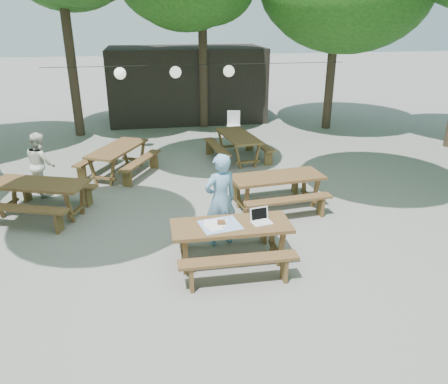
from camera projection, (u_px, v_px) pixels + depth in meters
ground at (213, 240)px, 8.32m from camera, size 80.00×80.00×0.00m
pavilion at (186, 84)px, 17.44m from camera, size 6.00×3.00×2.80m
main_picnic_table at (231, 243)px, 7.41m from camera, size 2.00×1.58×0.75m
picnic_table_nw at (40, 199)px, 9.20m from camera, size 2.32×2.12×0.75m
picnic_table_ne at (276, 191)px, 9.59m from camera, size 2.08×1.78×0.75m
picnic_table_far_w at (119, 161)px, 11.57m from camera, size 2.27×2.41×0.75m
picnic_table_far_e at (238, 147)px, 12.76m from camera, size 1.82×2.10×0.75m
woman at (220, 200)px, 7.89m from camera, size 0.74×0.61×1.76m
second_person at (41, 164)px, 10.20m from camera, size 0.83×0.90×1.50m
plastic_chair at (233, 130)px, 15.12m from camera, size 0.52×0.52×0.90m
laptop at (261, 218)px, 7.34m from camera, size 0.37×0.32×0.24m
tabletop_clutter at (220, 224)px, 7.24m from camera, size 0.74×0.66×0.08m
paper_lanterns at (176, 72)px, 12.85m from camera, size 9.00×0.34×0.38m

